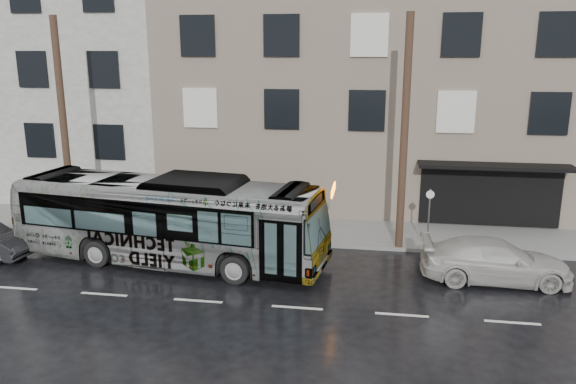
% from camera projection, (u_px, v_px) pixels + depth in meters
% --- Properties ---
extents(ground, '(120.00, 120.00, 0.00)m').
position_uv_depth(ground, '(219.00, 271.00, 20.32)').
color(ground, black).
rests_on(ground, ground).
extents(sidewalk, '(90.00, 3.60, 0.15)m').
position_uv_depth(sidewalk, '(249.00, 228.00, 24.99)').
color(sidewalk, gray).
rests_on(sidewalk, ground).
extents(building_taupe, '(20.00, 12.00, 11.00)m').
position_uv_depth(building_taupe, '(369.00, 93.00, 30.39)').
color(building_taupe, '#7B6C5F').
rests_on(building_taupe, ground).
extents(utility_pole_front, '(0.30, 0.30, 9.00)m').
position_uv_depth(utility_pole_front, '(404.00, 135.00, 21.37)').
color(utility_pole_front, '#4D3626').
rests_on(utility_pole_front, sidewalk).
extents(utility_pole_rear, '(0.30, 0.30, 9.00)m').
position_uv_depth(utility_pole_rear, '(64.00, 127.00, 23.46)').
color(utility_pole_rear, '#4D3626').
rests_on(utility_pole_rear, sidewalk).
extents(sign_post, '(0.06, 0.06, 2.40)m').
position_uv_depth(sign_post, '(429.00, 219.00, 22.01)').
color(sign_post, slate).
rests_on(sign_post, sidewalk).
extents(bus, '(12.19, 4.41, 3.32)m').
position_uv_depth(bus, '(168.00, 220.00, 20.85)').
color(bus, '#B2B2B2').
rests_on(bus, ground).
extents(white_sedan, '(5.06, 2.10, 1.46)m').
position_uv_depth(white_sedan, '(495.00, 261.00, 19.34)').
color(white_sedan, '#B2AFA9').
rests_on(white_sedan, ground).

